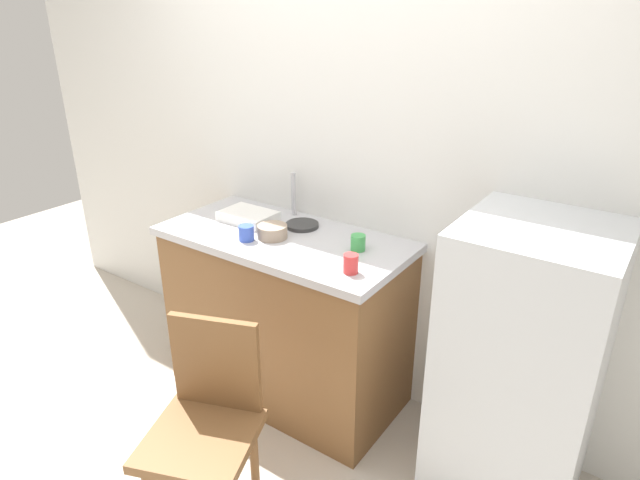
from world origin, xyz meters
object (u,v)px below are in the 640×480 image
cup_green (358,243)px  refrigerator (520,370)px  hotplate (302,225)px  cup_blue (246,233)px  cup_red (351,264)px  terracotta_bowl (272,231)px  chair (207,423)px  dish_tray (248,216)px

cup_green → refrigerator: bearing=-3.1°
hotplate → cup_blue: (-0.12, -0.29, 0.03)m
cup_red → terracotta_bowl: bearing=168.4°
cup_green → cup_red: 0.24m
refrigerator → hotplate: refrigerator is taller
refrigerator → chair: refrigerator is taller
terracotta_bowl → hotplate: size_ratio=0.86×
refrigerator → cup_green: (-0.80, 0.04, 0.34)m
cup_red → hotplate: bearing=148.0°
terracotta_bowl → cup_red: size_ratio=1.75×
cup_blue → cup_red: 0.60m
refrigerator → terracotta_bowl: 1.27m
refrigerator → cup_red: (-0.70, -0.17, 0.35)m
dish_tray → cup_green: bearing=0.8°
refrigerator → cup_blue: bearing=-172.7°
cup_red → dish_tray: bearing=164.8°
terracotta_bowl → dish_tray: bearing=157.7°
cup_blue → cup_red: cup_red is taller
cup_green → cup_blue: bearing=-157.3°
hotplate → dish_tray: bearing=-162.3°
cup_blue → cup_red: (0.60, -0.01, 0.00)m
chair → terracotta_bowl: (-0.29, 0.78, 0.46)m
cup_green → cup_red: cup_red is taller
refrigerator → chair: bearing=-137.7°
refrigerator → cup_blue: refrigerator is taller
chair → cup_green: size_ratio=12.04×
chair → dish_tray: (-0.54, 0.88, 0.46)m
chair → dish_tray: 1.13m
refrigerator → dish_tray: size_ratio=4.46×
chair → cup_red: size_ratio=10.64×
chair → cup_blue: bearing=97.8°
refrigerator → cup_red: 0.81m
cup_green → cup_blue: size_ratio=0.98×
dish_tray → terracotta_bowl: terracotta_bowl is taller
chair → hotplate: (-0.26, 0.97, 0.44)m
cup_blue → cup_green: bearing=22.7°
cup_green → cup_blue: (-0.50, -0.21, 0.00)m
dish_tray → terracotta_bowl: 0.27m
refrigerator → chair: size_ratio=1.40×
dish_tray → hotplate: 0.30m
cup_blue → cup_red: bearing=-0.8°
hotplate → cup_blue: bearing=-111.9°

